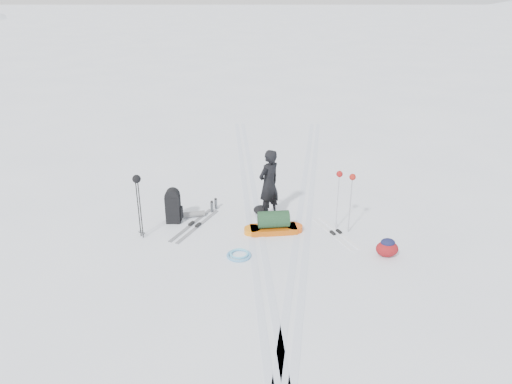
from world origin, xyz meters
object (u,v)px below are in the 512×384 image
(skier, at_px, (269,184))
(ski_poles_black, at_px, (137,187))
(expedition_rucksack, at_px, (176,206))
(pulk_sled, at_px, (273,224))

(skier, bearing_deg, ski_poles_black, -24.99)
(expedition_rucksack, bearing_deg, skier, 8.98)
(ski_poles_black, bearing_deg, pulk_sled, -3.46)
(skier, xyz_separation_m, ski_poles_black, (-2.88, -1.04, 0.37))
(pulk_sled, xyz_separation_m, expedition_rucksack, (-2.31, 0.54, 0.20))
(skier, bearing_deg, pulk_sled, 51.71)
(pulk_sled, bearing_deg, skier, 89.75)
(skier, relative_size, expedition_rucksack, 1.92)
(pulk_sled, relative_size, expedition_rucksack, 1.55)
(skier, bearing_deg, expedition_rucksack, -37.83)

